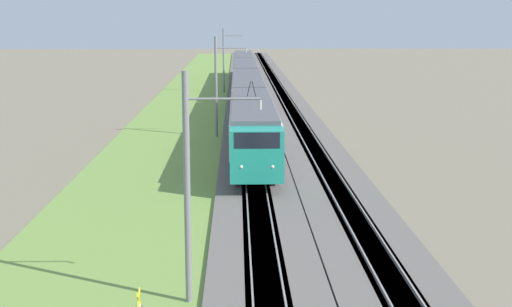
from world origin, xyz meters
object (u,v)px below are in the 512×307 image
object	(u,v)px
passenger_train	(246,83)
catenary_mast_far	(224,60)
catenary_mast_mid	(217,86)
catenary_mast_near	(189,187)

from	to	relation	value
passenger_train	catenary_mast_far	bearing A→B (deg)	-167.69
catenary_mast_mid	catenary_mast_far	xyz separation A→B (m)	(33.62, 0.00, 0.04)
passenger_train	catenary_mast_far	world-z (taller)	catenary_mast_far
passenger_train	catenary_mast_near	world-z (taller)	catenary_mast_near
catenary_mast_far	passenger_train	bearing A→B (deg)	-167.69
catenary_mast_mid	catenary_mast_far	distance (m)	33.62
passenger_train	catenary_mast_near	distance (m)	55.36
catenary_mast_mid	catenary_mast_near	bearing A→B (deg)	-180.00
catenary_mast_near	catenary_mast_mid	bearing A→B (deg)	0.00
catenary_mast_mid	catenary_mast_far	size ratio (longest dim) A/B	0.99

